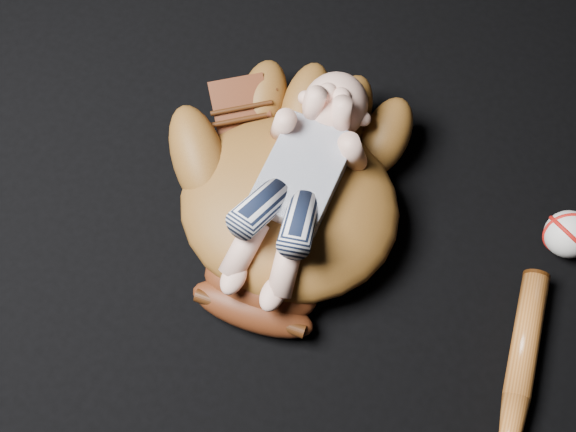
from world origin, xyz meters
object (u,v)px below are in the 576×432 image
Objects in this scene: baseball_glove at (289,201)px; baseball_bat at (514,413)px; baseball at (569,234)px; newborn_baby at (295,187)px.

baseball_glove is 0.45m from baseball_bat.
baseball is at bearing 97.02° from baseball_bat.
baseball_bat is 0.29m from baseball.
newborn_baby is 0.45m from baseball_bat.
baseball is (0.39, 0.18, -0.04)m from baseball_glove.
newborn_baby is at bearing -154.40° from baseball.
newborn_baby is 0.44m from baseball.
newborn_baby is at bearing 165.95° from baseball_bat.
baseball_glove is 1.13× the size of baseball_bat.
baseball is at bearing 18.82° from newborn_baby.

